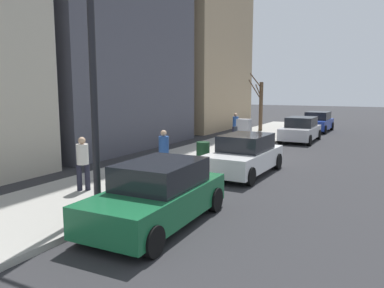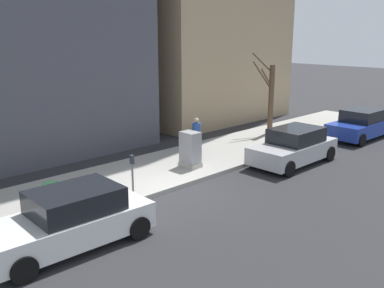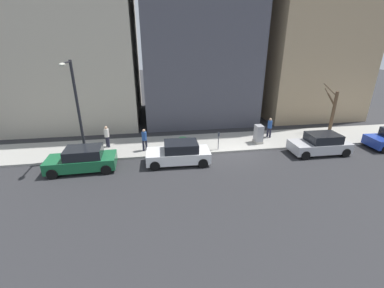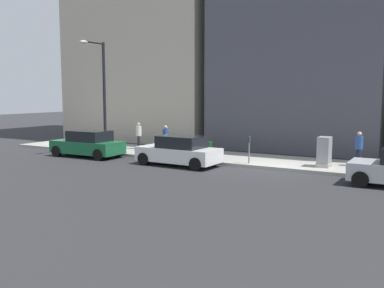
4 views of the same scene
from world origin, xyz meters
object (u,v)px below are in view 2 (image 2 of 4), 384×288
object	(u,v)px
parked_car_white	(71,219)
utility_box	(190,150)
parked_car_silver	(294,147)
trash_bin	(53,198)
pedestrian_near_meter	(196,134)
parked_car_blue	(361,124)
parking_meter	(132,170)
bare_tree	(270,97)

from	to	relation	value
parked_car_white	utility_box	distance (m)	7.03
parked_car_silver	utility_box	distance (m)	4.45
trash_bin	pedestrian_near_meter	bearing A→B (deg)	-79.06
parked_car_blue	pedestrian_near_meter	size ratio (longest dim) A/B	2.56
parked_car_silver	parking_meter	size ratio (longest dim) A/B	3.12
bare_tree	trash_bin	bearing A→B (deg)	97.43
parked_car_white	pedestrian_near_meter	xyz separation A→B (m)	(3.47, -7.98, 0.35)
utility_box	pedestrian_near_meter	xyz separation A→B (m)	(1.04, -1.38, 0.24)
parking_meter	pedestrian_near_meter	size ratio (longest dim) A/B	0.81
parked_car_white	utility_box	size ratio (longest dim) A/B	2.98
pedestrian_near_meter	parked_car_silver	bearing A→B (deg)	1.30
utility_box	parking_meter	bearing A→B (deg)	103.73
parking_meter	parked_car_white	bearing A→B (deg)	116.77
parked_car_silver	trash_bin	distance (m)	10.04
parked_car_white	parked_car_blue	bearing A→B (deg)	-87.80
parking_meter	pedestrian_near_meter	distance (m)	5.22
parked_car_silver	pedestrian_near_meter	xyz separation A→B (m)	(3.43, 2.37, 0.35)
parked_car_silver	utility_box	size ratio (longest dim) A/B	2.95
parked_car_white	pedestrian_near_meter	size ratio (longest dim) A/B	2.56
parking_meter	bare_tree	size ratio (longest dim) A/B	0.32
pedestrian_near_meter	bare_tree	bearing A→B (deg)	59.49
parking_meter	utility_box	distance (m)	3.58
parked_car_blue	bare_tree	xyz separation A→B (m)	(3.66, 3.03, 1.36)
parked_car_blue	bare_tree	size ratio (longest dim) A/B	0.99
parked_car_blue	pedestrian_near_meter	xyz separation A→B (m)	(3.38, 8.80, 0.35)
parked_car_blue	bare_tree	world-z (taller)	bare_tree
utility_box	bare_tree	distance (m)	7.38
parking_meter	pedestrian_near_meter	bearing A→B (deg)	-68.71
parked_car_blue	trash_bin	bearing A→B (deg)	84.88
parked_car_silver	pedestrian_near_meter	bearing A→B (deg)	35.02
parking_meter	bare_tree	bearing A→B (deg)	-78.43
parked_car_blue	pedestrian_near_meter	distance (m)	9.43
parking_meter	utility_box	xyz separation A→B (m)	(0.85, -3.48, -0.13)
utility_box	bare_tree	bearing A→B (deg)	-79.50
parked_car_silver	parking_meter	xyz separation A→B (m)	(1.54, 7.23, 0.24)
parking_meter	bare_tree	distance (m)	10.91
utility_box	pedestrian_near_meter	distance (m)	1.75
trash_bin	parked_car_white	bearing A→B (deg)	165.98
parked_car_white	parked_car_silver	bearing A→B (deg)	-87.92
parked_car_blue	pedestrian_near_meter	world-z (taller)	pedestrian_near_meter
parked_car_blue	parked_car_silver	size ratio (longest dim) A/B	1.01
parked_car_blue	parked_car_white	world-z (taller)	same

